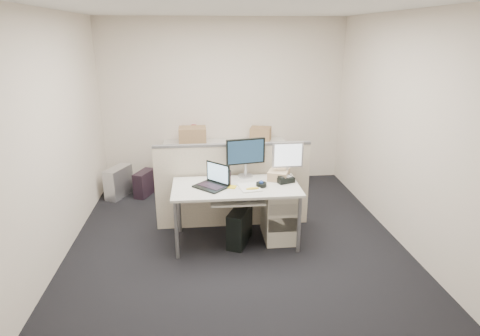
{
  "coord_description": "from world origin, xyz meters",
  "views": [
    {
      "loc": [
        -0.4,
        -4.4,
        2.44
      ],
      "look_at": [
        0.06,
        0.15,
        0.9
      ],
      "focal_mm": 30.0,
      "sensor_mm": 36.0,
      "label": 1
    }
  ],
  "objects": [
    {
      "name": "wall_back",
      "position": [
        0.0,
        2.25,
        1.35
      ],
      "size": [
        4.0,
        0.02,
        2.7
      ],
      "primitive_type": "cube",
      "color": "beige",
      "rests_on": "ground"
    },
    {
      "name": "pc_tower_spare_silver",
      "position": [
        -1.7,
        1.63,
        0.23
      ],
      "size": [
        0.39,
        0.54,
        0.47
      ],
      "primitive_type": "cube",
      "rotation": [
        0.0,
        0.0,
        -0.42
      ],
      "color": "#B7B7BC",
      "rests_on": "floor"
    },
    {
      "name": "wall_left",
      "position": [
        -2.0,
        0.0,
        1.35
      ],
      "size": [
        0.02,
        4.5,
        2.7
      ],
      "primitive_type": "cube",
      "color": "beige",
      "rests_on": "ground"
    },
    {
      "name": "laptop",
      "position": [
        -0.3,
        -0.02,
        0.86
      ],
      "size": [
        0.44,
        0.44,
        0.27
      ],
      "primitive_type": "cube",
      "rotation": [
        0.0,
        0.0,
        -0.77
      ],
      "color": "black",
      "rests_on": "desk"
    },
    {
      "name": "monitor_main",
      "position": [
        0.15,
        0.32,
        0.98
      ],
      "size": [
        0.52,
        0.27,
        0.49
      ],
      "primitive_type": "cube",
      "rotation": [
        0.0,
        0.0,
        0.18
      ],
      "color": "black",
      "rests_on": "desk"
    },
    {
      "name": "travel_mug",
      "position": [
        -0.1,
        0.02,
        0.82
      ],
      "size": [
        0.1,
        0.1,
        0.18
      ],
      "primitive_type": "cylinder",
      "rotation": [
        0.0,
        0.0,
        -0.26
      ],
      "color": "black",
      "rests_on": "desk"
    },
    {
      "name": "trackball",
      "position": [
        0.29,
        -0.05,
        0.75
      ],
      "size": [
        0.15,
        0.15,
        0.05
      ],
      "primitive_type": "cylinder",
      "rotation": [
        0.0,
        0.0,
        -0.18
      ],
      "color": "black",
      "rests_on": "desk"
    },
    {
      "name": "pc_tower_desk",
      "position": [
        0.04,
        -0.05,
        0.22
      ],
      "size": [
        0.36,
        0.51,
        0.44
      ],
      "primitive_type": "cube",
      "rotation": [
        0.0,
        0.0,
        -0.4
      ],
      "color": "black",
      "rests_on": "floor"
    },
    {
      "name": "keyboard",
      "position": [
        0.05,
        -0.14,
        0.64
      ],
      "size": [
        0.47,
        0.17,
        0.03
      ],
      "primitive_type": "cube",
      "rotation": [
        0.0,
        0.0,
        -0.01
      ],
      "color": "black",
      "rests_on": "keyboard_tray"
    },
    {
      "name": "desk",
      "position": [
        0.0,
        0.0,
        0.66
      ],
      "size": [
        1.5,
        0.75,
        0.73
      ],
      "color": "beige",
      "rests_on": "floor"
    },
    {
      "name": "manila_folders",
      "position": [
        0.55,
        0.2,
        0.79
      ],
      "size": [
        0.33,
        0.36,
        0.11
      ],
      "primitive_type": "cube",
      "rotation": [
        0.0,
        0.0,
        -0.38
      ],
      "color": "tan",
      "rests_on": "desk"
    },
    {
      "name": "wall_front",
      "position": [
        0.0,
        -2.25,
        1.35
      ],
      "size": [
        4.0,
        0.02,
        2.7
      ],
      "primitive_type": "cube",
      "color": "beige",
      "rests_on": "ground"
    },
    {
      "name": "monitor_small",
      "position": [
        0.65,
        0.18,
        0.96
      ],
      "size": [
        0.38,
        0.19,
        0.46
      ],
      "primitive_type": "cube",
      "rotation": [
        0.0,
        0.0,
        0.01
      ],
      "color": "#B7B7BC",
      "rests_on": "desk"
    },
    {
      "name": "red_binder",
      "position": [
        -0.55,
        2.03,
        0.86
      ],
      "size": [
        0.17,
        0.31,
        0.29
      ],
      "primitive_type": "cube",
      "rotation": [
        0.0,
        0.0,
        -0.34
      ],
      "color": "maroon",
      "rests_on": "back_counter"
    },
    {
      "name": "desk_phone",
      "position": [
        0.6,
        0.08,
        0.76
      ],
      "size": [
        0.24,
        0.22,
        0.06
      ],
      "primitive_type": "cube",
      "rotation": [
        0.0,
        0.0,
        0.32
      ],
      "color": "black",
      "rests_on": "desk"
    },
    {
      "name": "banana",
      "position": [
        0.18,
        -0.15,
        0.75
      ],
      "size": [
        0.16,
        0.06,
        0.04
      ],
      "primitive_type": "ellipsoid",
      "rotation": [
        0.0,
        0.0,
        0.13
      ],
      "color": "yellow",
      "rests_on": "desk"
    },
    {
      "name": "sticky_pad",
      "position": [
        -0.05,
        -0.04,
        0.74
      ],
      "size": [
        0.11,
        0.11,
        0.01
      ],
      "primitive_type": "cube",
      "rotation": [
        0.0,
        0.0,
        -0.33
      ],
      "color": "yellow",
      "rests_on": "desk"
    },
    {
      "name": "cardboard_box_right",
      "position": [
        0.6,
        2.05,
        0.84
      ],
      "size": [
        0.39,
        0.34,
        0.24
      ],
      "primitive_type": "cube",
      "rotation": [
        0.0,
        0.0,
        -0.3
      ],
      "color": "#9D7450",
      "rests_on": "back_counter"
    },
    {
      "name": "paper_stack",
      "position": [
        0.15,
        -0.08,
        0.74
      ],
      "size": [
        0.27,
        0.32,
        0.01
      ],
      "primitive_type": "cube",
      "rotation": [
        0.0,
        0.0,
        0.17
      ],
      "color": "silver",
      "rests_on": "desk"
    },
    {
      "name": "floor",
      "position": [
        0.0,
        0.0,
        -0.01
      ],
      "size": [
        4.0,
        4.5,
        0.01
      ],
      "primitive_type": "cube",
      "color": "black",
      "rests_on": "ground"
    },
    {
      "name": "cubicle_partition",
      "position": [
        0.0,
        0.45,
        0.55
      ],
      "size": [
        2.0,
        0.06,
        1.1
      ],
      "primitive_type": "cube",
      "color": "beige",
      "rests_on": "floor"
    },
    {
      "name": "drawer_pedestal",
      "position": [
        0.55,
        0.05,
        0.33
      ],
      "size": [
        0.4,
        0.55,
        0.65
      ],
      "primitive_type": "cube",
      "color": "beige",
      "rests_on": "floor"
    },
    {
      "name": "keyboard_tray",
      "position": [
        0.0,
        -0.18,
        0.62
      ],
      "size": [
        0.62,
        0.32,
        0.02
      ],
      "primitive_type": "cube",
      "color": "beige",
      "rests_on": "desk"
    },
    {
      "name": "wall_right",
      "position": [
        2.0,
        0.0,
        1.35
      ],
      "size": [
        0.02,
        4.5,
        2.7
      ],
      "primitive_type": "cube",
      "color": "beige",
      "rests_on": "ground"
    },
    {
      "name": "back_counter",
      "position": [
        0.0,
        1.93,
        0.36
      ],
      "size": [
        2.0,
        0.6,
        0.72
      ],
      "primitive_type": "cube",
      "color": "beige",
      "rests_on": "floor"
    },
    {
      "name": "cardboard_box_left",
      "position": [
        -0.52,
        1.81,
        0.88
      ],
      "size": [
        0.43,
        0.32,
        0.32
      ],
      "primitive_type": "cube",
      "rotation": [
        0.0,
        0.0,
        0.01
      ],
      "color": "#9D7450",
      "rests_on": "back_counter"
    },
    {
      "name": "pc_tower_spare_dark",
      "position": [
        -1.31,
        1.63,
        0.2
      ],
      "size": [
        0.32,
        0.45,
        0.39
      ],
      "primitive_type": "cube",
      "rotation": [
        0.0,
        0.0,
        -0.39
      ],
      "color": "black",
      "rests_on": "floor"
    },
    {
      "name": "cellphone",
      "position": [
        -0.15,
        0.05,
        0.74
      ],
      "size": [
        0.05,
        0.09,
        0.01
      ],
      "primitive_type": "cube",
      "rotation": [
        0.0,
        0.0,
        -0.01
      ],
      "color": "black",
      "rests_on": "desk"
    },
    {
      "name": "ceiling",
      "position": [
        0.0,
        0.0,
        2.7
      ],
      "size": [
        4.0,
        4.5,
        0.01
      ],
      "primitive_type": "cube",
      "color": "white",
      "rests_on": "ground"
    }
  ]
}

